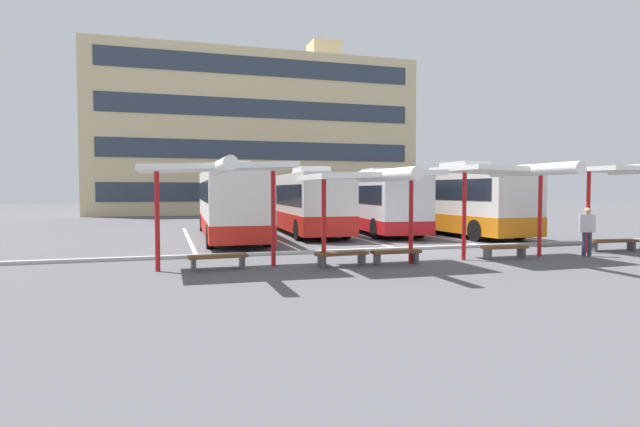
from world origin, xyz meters
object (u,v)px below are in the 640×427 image
(bench_2, at_px, (396,254))
(waiting_shelter_3, at_px, (623,171))
(waiting_shelter_1, at_px, (372,177))
(bench_0, at_px, (218,258))
(coach_bus_0, at_px, (229,203))
(coach_bus_3, at_px, (448,201))
(bench_1, at_px, (342,256))
(coach_bus_2, at_px, (372,203))
(waiting_shelter_2, at_px, (509,173))
(coach_bus_1, at_px, (305,204))
(waiting_shelter_0, at_px, (218,170))
(waiting_passenger_0, at_px, (587,228))
(bench_3, at_px, (505,249))
(bench_4, at_px, (613,242))

(bench_2, relative_size, waiting_shelter_3, 0.32)
(waiting_shelter_1, xyz_separation_m, bench_2, (0.90, 0.17, -2.40))
(bench_0, bearing_deg, coach_bus_0, 81.36)
(bench_0, xyz_separation_m, waiting_shelter_3, (14.94, -0.16, 2.71))
(coach_bus_3, xyz_separation_m, bench_1, (-9.36, -9.51, -1.41))
(coach_bus_2, distance_m, waiting_shelter_2, 11.95)
(waiting_shelter_2, bearing_deg, coach_bus_3, 70.30)
(waiting_shelter_2, bearing_deg, bench_2, 179.56)
(bench_0, bearing_deg, coach_bus_1, 63.11)
(bench_2, bearing_deg, coach_bus_1, 88.95)
(coach_bus_0, distance_m, waiting_shelter_0, 10.35)
(waiting_shelter_1, bearing_deg, coach_bus_3, 49.01)
(waiting_shelter_3, bearing_deg, waiting_shelter_1, -177.21)
(bench_2, distance_m, waiting_passenger_0, 7.37)
(waiting_shelter_0, relative_size, bench_0, 2.75)
(waiting_passenger_0, bearing_deg, coach_bus_1, 120.88)
(coach_bus_2, bearing_deg, coach_bus_0, -171.00)
(coach_bus_2, xyz_separation_m, waiting_shelter_3, (5.35, -11.51, 1.43))
(coach_bus_2, height_order, waiting_shelter_0, coach_bus_2)
(waiting_shelter_1, bearing_deg, waiting_shelter_2, 1.53)
(waiting_passenger_0, bearing_deg, bench_1, 178.77)
(coach_bus_1, distance_m, waiting_shelter_2, 12.51)
(waiting_shelter_3, xyz_separation_m, waiting_passenger_0, (-2.09, -0.48, -2.04))
(coach_bus_3, relative_size, bench_1, 6.78)
(bench_1, distance_m, waiting_shelter_3, 11.56)
(bench_0, xyz_separation_m, waiting_shelter_1, (4.60, -0.66, 2.40))
(waiting_shelter_0, relative_size, waiting_passenger_0, 2.80)
(waiting_shelter_1, bearing_deg, waiting_shelter_3, 2.79)
(waiting_shelter_2, relative_size, waiting_passenger_0, 2.86)
(waiting_shelter_2, bearing_deg, coach_bus_0, 127.34)
(waiting_shelter_2, distance_m, waiting_shelter_3, 5.33)
(coach_bus_3, distance_m, bench_3, 10.14)
(bench_2, bearing_deg, coach_bus_3, 51.70)
(bench_0, xyz_separation_m, waiting_passenger_0, (12.85, -0.64, 0.67))
(bench_0, bearing_deg, waiting_shelter_2, -3.14)
(waiting_shelter_1, xyz_separation_m, bench_1, (-0.90, 0.22, -2.40))
(waiting_shelter_2, xyz_separation_m, bench_3, (0.00, 0.16, -2.60))
(bench_1, bearing_deg, coach_bus_3, 45.47)
(coach_bus_0, distance_m, waiting_shelter_1, 11.22)
(bench_3, xyz_separation_m, bench_4, (5.31, 0.61, 0.01))
(coach_bus_0, distance_m, bench_0, 10.28)
(bench_0, distance_m, bench_2, 5.53)
(coach_bus_2, bearing_deg, coach_bus_3, -33.31)
(bench_1, bearing_deg, coach_bus_0, 101.66)
(coach_bus_1, relative_size, bench_4, 5.30)
(waiting_shelter_0, relative_size, bench_3, 2.94)
(coach_bus_3, bearing_deg, waiting_passenger_0, -91.26)
(coach_bus_2, distance_m, bench_1, 13.24)
(coach_bus_3, height_order, waiting_shelter_0, coach_bus_3)
(bench_2, xyz_separation_m, bench_4, (9.43, 0.74, 0.01))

